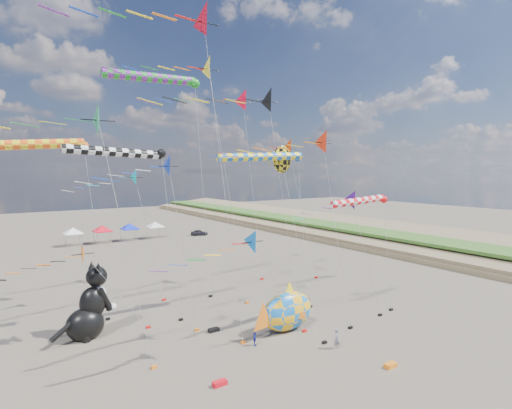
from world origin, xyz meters
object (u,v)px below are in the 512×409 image
Objects in this scene: fish_inflatable at (287,311)px; child_blue at (255,339)px; person_adult at (337,339)px; cat_inflatable at (89,301)px; child_green at (291,320)px; parked_car at (199,233)px.

fish_inflatable is 6.03× the size of child_blue.
person_adult reaches higher than child_blue.
cat_inflatable is 0.91× the size of fish_inflatable.
cat_inflatable is 15.97m from fish_inflatable.
child_green is (14.63, -7.40, -2.38)m from cat_inflatable.
fish_inflatable reaches higher than child_blue.
cat_inflatable is at bearing 77.65° from child_blue.
parked_car is at bearing 36.08° from cat_inflatable.
parked_car is at bearing 71.87° from fish_inflatable.
child_green is at bearing -44.73° from cat_inflatable.
child_blue is at bearing 179.29° from parked_car.
child_green is 1.13× the size of child_blue.
child_green is at bearing -45.14° from child_blue.
child_green is at bearing 31.31° from fish_inflatable.
child_blue is (-3.80, -0.84, -1.15)m from fish_inflatable.
child_green reaches higher than child_blue.
person_adult is 5.19m from child_green.
parked_car is (29.84, 41.04, -2.40)m from cat_inflatable.
fish_inflatable is 5.34× the size of child_green.
child_green is 4.79m from child_blue.
fish_inflatable reaches higher than person_adult.
person_adult is (14.85, -12.59, -2.25)m from cat_inflatable.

